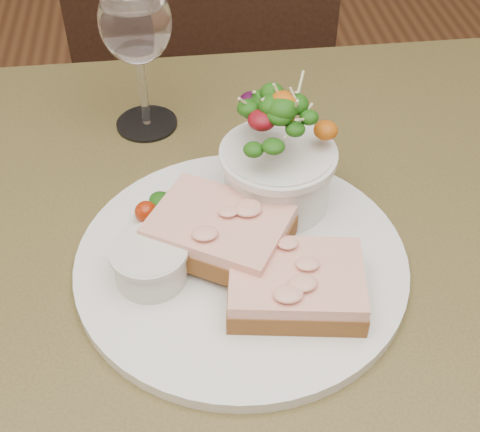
{
  "coord_description": "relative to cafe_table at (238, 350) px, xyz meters",
  "views": [
    {
      "loc": [
        -0.05,
        -0.39,
        1.2
      ],
      "look_at": [
        0.0,
        0.02,
        0.81
      ],
      "focal_mm": 50.0,
      "sensor_mm": 36.0,
      "label": 1
    }
  ],
  "objects": [
    {
      "name": "cafe_table",
      "position": [
        0.0,
        0.0,
        0.0
      ],
      "size": [
        0.8,
        0.8,
        0.75
      ],
      "color": "#41371B",
      "rests_on": "ground"
    },
    {
      "name": "chair_far",
      "position": [
        0.05,
        0.72,
        -0.36
      ],
      "size": [
        0.52,
        0.52,
        0.9
      ],
      "rotation": [
        0.0,
        0.0,
        2.87
      ],
      "color": "black",
      "rests_on": "ground"
    },
    {
      "name": "dinner_plate",
      "position": [
        0.01,
        0.02,
        0.11
      ],
      "size": [
        0.3,
        0.3,
        0.01
      ],
      "primitive_type": "cylinder",
      "color": "white",
      "rests_on": "cafe_table"
    },
    {
      "name": "sandwich_front",
      "position": [
        0.05,
        -0.03,
        0.13
      ],
      "size": [
        0.12,
        0.1,
        0.03
      ],
      "rotation": [
        0.0,
        0.0,
        -0.15
      ],
      "color": "#503015",
      "rests_on": "dinner_plate"
    },
    {
      "name": "sandwich_back",
      "position": [
        -0.01,
        0.03,
        0.14
      ],
      "size": [
        0.15,
        0.13,
        0.03
      ],
      "rotation": [
        0.0,
        0.0,
        -0.54
      ],
      "color": "#503015",
      "rests_on": "dinner_plate"
    },
    {
      "name": "ramekin",
      "position": [
        -0.08,
        0.01,
        0.13
      ],
      "size": [
        0.06,
        0.06,
        0.04
      ],
      "color": "silver",
      "rests_on": "dinner_plate"
    },
    {
      "name": "salad_bowl",
      "position": [
        0.05,
        0.09,
        0.17
      ],
      "size": [
        0.1,
        0.1,
        0.13
      ],
      "color": "white",
      "rests_on": "dinner_plate"
    },
    {
      "name": "garnish",
      "position": [
        -0.07,
        0.08,
        0.12
      ],
      "size": [
        0.05,
        0.04,
        0.02
      ],
      "color": "#123509",
      "rests_on": "dinner_plate"
    },
    {
      "name": "wine_glass",
      "position": [
        -0.08,
        0.25,
        0.22
      ],
      "size": [
        0.08,
        0.08,
        0.18
      ],
      "color": "white",
      "rests_on": "cafe_table"
    }
  ]
}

